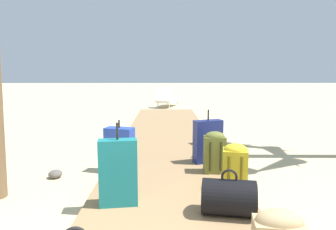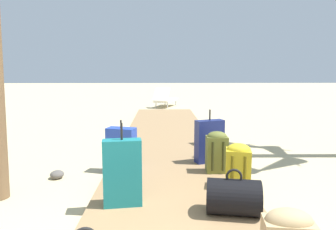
{
  "view_description": "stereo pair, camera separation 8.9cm",
  "coord_description": "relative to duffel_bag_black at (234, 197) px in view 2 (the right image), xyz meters",
  "views": [
    {
      "loc": [
        -0.06,
        -0.93,
        1.52
      ],
      "look_at": [
        0.01,
        5.77,
        0.55
      ],
      "focal_mm": 34.01,
      "sensor_mm": 36.0,
      "label": 1
    },
    {
      "loc": [
        -0.15,
        -0.92,
        1.52
      ],
      "look_at": [
        0.01,
        5.77,
        0.55
      ],
      "focal_mm": 34.01,
      "sensor_mm": 36.0,
      "label": 2
    }
  ],
  "objects": [
    {
      "name": "lounge_chair",
      "position": [
        -0.54,
        9.79,
        0.07
      ],
      "size": [
        1.08,
        1.64,
        0.8
      ],
      "color": "white",
      "rests_on": "ground"
    },
    {
      "name": "boardwalk",
      "position": [
        -0.57,
        3.18,
        -0.22
      ],
      "size": [
        1.85,
        10.48,
        0.08
      ],
      "primitive_type": "cube",
      "color": "#9E7A51",
      "rests_on": "ground"
    },
    {
      "name": "backpack_yellow",
      "position": [
        0.22,
        0.71,
        0.11
      ],
      "size": [
        0.34,
        0.31,
        0.55
      ],
      "color": "gold",
      "rests_on": "boardwalk"
    },
    {
      "name": "suitcase_teal",
      "position": [
        -1.13,
        0.24,
        0.18
      ],
      "size": [
        0.42,
        0.22,
        0.89
      ],
      "color": "#197A7F",
      "rests_on": "boardwalk"
    },
    {
      "name": "rock_left_near",
      "position": [
        -2.17,
        1.33,
        -0.2
      ],
      "size": [
        0.2,
        0.21,
        0.11
      ],
      "primitive_type": "ellipsoid",
      "rotation": [
        0.0,
        0.0,
        3.11
      ],
      "color": "#5B5651",
      "rests_on": "ground"
    },
    {
      "name": "backpack_olive",
      "position": [
        0.06,
        1.32,
        0.12
      ],
      "size": [
        0.29,
        0.24,
        0.58
      ],
      "color": "olive",
      "rests_on": "boardwalk"
    },
    {
      "name": "suitcase_blue",
      "position": [
        -1.3,
        1.58,
        0.11
      ],
      "size": [
        0.46,
        0.32,
        0.71
      ],
      "color": "#2847B7",
      "rests_on": "boardwalk"
    },
    {
      "name": "suitcase_navy",
      "position": [
        0.03,
        1.81,
        0.15
      ],
      "size": [
        0.47,
        0.31,
        0.83
      ],
      "color": "navy",
      "rests_on": "boardwalk"
    },
    {
      "name": "ground_plane",
      "position": [
        -0.57,
        2.13,
        -0.26
      ],
      "size": [
        60.0,
        60.0,
        0.0
      ],
      "primitive_type": "plane",
      "color": "#CCB789"
    },
    {
      "name": "duffel_bag_black",
      "position": [
        0.0,
        0.0,
        0.0
      ],
      "size": [
        0.58,
        0.44,
        0.47
      ],
      "color": "black",
      "rests_on": "boardwalk"
    }
  ]
}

